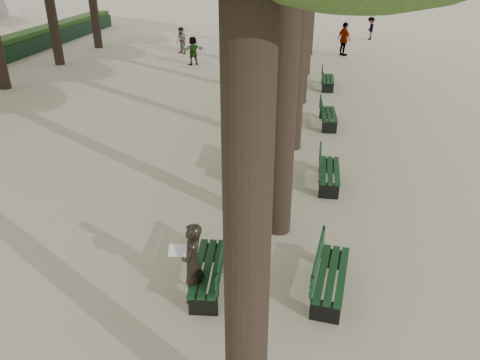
# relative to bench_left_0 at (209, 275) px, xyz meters

# --- Properties ---
(ground) EXTENTS (120.00, 120.00, 0.00)m
(ground) POSITION_rel_bench_left_0_xyz_m (-0.37, -0.77, -0.27)
(ground) COLOR tan
(ground) RESTS_ON ground
(bench_left_0) EXTENTS (0.73, 1.84, 0.92)m
(bench_left_0) POSITION_rel_bench_left_0_xyz_m (0.00, 0.00, 0.00)
(bench_left_0) COLOR black
(bench_left_0) RESTS_ON ground
(bench_left_1) EXTENTS (0.67, 1.83, 0.92)m
(bench_left_1) POSITION_rel_bench_left_0_xyz_m (0.00, 4.98, 0.00)
(bench_left_1) COLOR black
(bench_left_1) RESTS_ON ground
(bench_left_2) EXTENTS (0.61, 1.81, 0.92)m
(bench_left_2) POSITION_rel_bench_left_0_xyz_m (0.00, 9.47, 0.00)
(bench_left_2) COLOR black
(bench_left_2) RESTS_ON ground
(bench_left_3) EXTENTS (0.59, 1.81, 0.92)m
(bench_left_3) POSITION_rel_bench_left_0_xyz_m (0.00, 14.56, 0.00)
(bench_left_3) COLOR black
(bench_left_3) RESTS_ON ground
(bench_right_0) EXTENTS (0.77, 1.85, 0.92)m
(bench_right_0) POSITION_rel_bench_left_0_xyz_m (2.27, 0.17, 0.00)
(bench_right_0) COLOR black
(bench_right_0) RESTS_ON ground
(bench_right_1) EXTENTS (0.57, 1.80, 0.92)m
(bench_right_1) POSITION_rel_bench_left_0_xyz_m (2.27, 4.70, 0.00)
(bench_right_1) COLOR black
(bench_right_1) RESTS_ON ground
(bench_right_2) EXTENTS (0.69, 1.83, 0.92)m
(bench_right_2) POSITION_rel_bench_left_0_xyz_m (2.27, 9.51, 0.00)
(bench_right_2) COLOR black
(bench_right_2) RESTS_ON ground
(bench_right_3) EXTENTS (0.60, 1.81, 0.92)m
(bench_right_3) POSITION_rel_bench_left_0_xyz_m (2.27, 14.65, 0.00)
(bench_right_3) COLOR black
(bench_right_3) RESTS_ON ground
(man_with_map) EXTENTS (0.61, 0.65, 1.60)m
(man_with_map) POSITION_rel_bench_left_0_xyz_m (-0.19, -0.39, 0.53)
(man_with_map) COLOR black
(man_with_map) RESTS_ON ground
(pedestrian_e) EXTENTS (1.29, 1.13, 1.53)m
(pedestrian_e) POSITION_rel_bench_left_0_xyz_m (-5.03, 18.36, 0.49)
(pedestrian_e) COLOR #262628
(pedestrian_e) RESTS_ON ground
(pedestrian_b) EXTENTS (0.36, 1.00, 1.52)m
(pedestrian_b) POSITION_rel_bench_left_0_xyz_m (5.24, 28.10, 0.49)
(pedestrian_b) COLOR #262628
(pedestrian_b) RESTS_ON ground
(pedestrian_a) EXTENTS (0.78, 0.72, 1.56)m
(pedestrian_a) POSITION_rel_bench_left_0_xyz_m (-6.47, 21.16, 0.51)
(pedestrian_a) COLOR #262628
(pedestrian_a) RESTS_ON ground
(pedestrian_c) EXTENTS (0.95, 1.15, 1.93)m
(pedestrian_c) POSITION_rel_bench_left_0_xyz_m (3.21, 22.19, 0.69)
(pedestrian_c) COLOR #262628
(pedestrian_c) RESTS_ON ground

